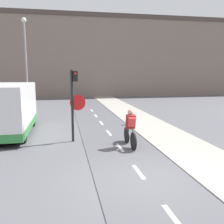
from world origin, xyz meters
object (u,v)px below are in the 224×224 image
(street_lamp_far, at_px, (26,56))
(cyclist_near, at_px, (130,129))
(van, at_px, (7,110))
(traffic_light_pole, at_px, (74,98))

(street_lamp_far, height_order, cyclist_near, street_lamp_far)
(van, bearing_deg, cyclist_near, -30.60)
(street_lamp_far, distance_m, van, 7.30)
(cyclist_near, bearing_deg, street_lamp_far, 117.95)
(van, bearing_deg, street_lamp_far, 89.02)
(traffic_light_pole, bearing_deg, van, 148.93)
(street_lamp_far, relative_size, cyclist_near, 3.92)
(cyclist_near, height_order, van, van)
(traffic_light_pole, height_order, cyclist_near, traffic_light_pole)
(traffic_light_pole, relative_size, street_lamp_far, 0.45)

